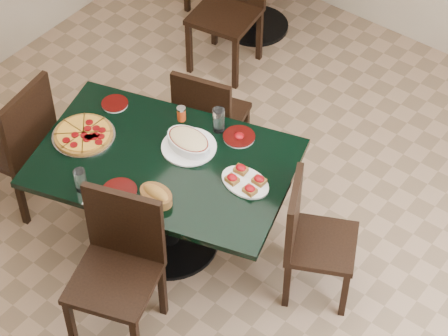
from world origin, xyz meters
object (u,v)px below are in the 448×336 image
Objects in this scene: back_chair_near at (231,0)px; main_table at (165,182)px; chair_near at (119,260)px; bread_basket at (156,195)px; lasagna_casserole at (189,142)px; bruschetta_platter at (245,180)px; chair_left at (19,138)px; pepperoni_pizza at (84,134)px; chair_right at (309,235)px; chair_far at (208,116)px.

main_table is at bearing -73.59° from back_chair_near.
bread_basket is at bearing 72.15° from chair_near.
chair_near is 0.83m from lasagna_casserole.
back_chair_near reaches higher than lasagna_casserole.
chair_left is at bearing -159.79° from bruschetta_platter.
pepperoni_pizza is at bearing -146.19° from lasagna_casserole.
chair_right is 0.93m from bread_basket.
lasagna_casserole is 0.45m from bread_basket.
main_table is 5.26× the size of bruschetta_platter.
main_table is 0.92m from chair_right.
lasagna_casserole is at bearing 108.45° from bread_basket.
main_table is 0.29m from lasagna_casserole.
chair_right is at bearing 9.81° from lasagna_casserole.
back_chair_near is 1.92m from pepperoni_pizza.
lasagna_casserole is (1.05, 0.44, 0.24)m from chair_left.
main_table is 7.90× the size of bread_basket.
pepperoni_pizza is 1.18× the size of bruschetta_platter.
chair_near is at bearing 64.59° from chair_left.
lasagna_casserole is 1.53× the size of bread_basket.
bruschetta_platter is at bearing 15.68° from pepperoni_pizza.
chair_near is 0.84m from bruschetta_platter.
chair_right is at bearing -50.14° from back_chair_near.
lasagna_casserole is (0.57, 0.31, 0.03)m from pepperoni_pizza.
main_table is at bearing 125.86° from bread_basket.
bruschetta_platter is (1.49, 0.41, 0.22)m from chair_left.
chair_right is 2.24× the size of pepperoni_pizza.
chair_far is 1.01× the size of chair_right.
back_chair_near is 4.58× the size of bread_basket.
back_chair_near is at bearing -74.71° from chair_far.
chair_right is 0.87× the size of back_chair_near.
chair_far reaches higher than bread_basket.
lasagna_casserole is (-0.12, 0.78, 0.24)m from chair_near.
pepperoni_pizza reaches higher than main_table.
back_chair_near reaches higher than bruschetta_platter.
back_chair_near reaches higher than chair_far.
chair_right is 3.98× the size of bread_basket.
main_table is 1.73× the size of back_chair_near.
lasagna_casserole and bread_basket have the same top height.
main_table is 1.74× the size of chair_left.
chair_near is 4.54× the size of bread_basket.
main_table is at bearing 79.47° from chair_right.
pepperoni_pizza is (-0.69, 0.47, 0.21)m from chair_near.
chair_left is at bearing -103.76° from back_chair_near.
chair_left is (-1.00, -0.27, -0.01)m from main_table.
bruschetta_platter is at bearing 0.09° from main_table.
pepperoni_pizza is (-1.40, -0.38, 0.29)m from chair_right.
bread_basket is 0.52m from bruschetta_platter.
bruschetta_platter is at bearing 78.42° from chair_right.
chair_near is 0.42m from bread_basket.
chair_right is (1.10, -0.44, -0.01)m from chair_far.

